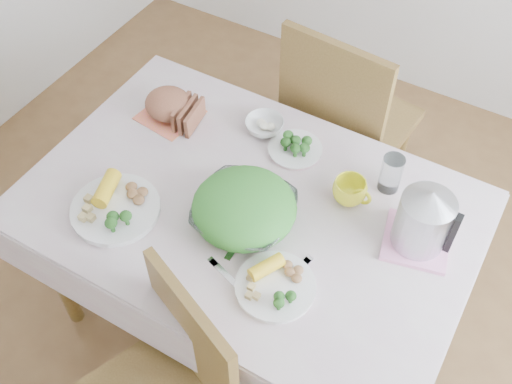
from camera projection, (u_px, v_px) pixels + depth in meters
The scene contains 18 objects.
floor at pixel (250, 313), 2.61m from camera, with size 3.60×3.60×0.00m, color brown.
dining_table at pixel (249, 266), 2.32m from camera, with size 1.40×0.90×0.75m, color brown.
tablecloth at pixel (248, 206), 2.03m from camera, with size 1.50×1.00×0.01m, color beige.
chair_far at pixel (349, 131), 2.67m from camera, with size 0.48×0.48×1.07m, color brown.
salad_bowl at pixel (244, 212), 1.95m from camera, with size 0.32×0.32×0.08m, color white.
dinner_plate_left at pixel (116, 210), 1.99m from camera, with size 0.30×0.30×0.03m, color white.
dinner_plate_right at pixel (275, 286), 1.81m from camera, with size 0.25×0.25×0.02m, color white.
broccoli_plate at pixel (295, 149), 2.17m from camera, with size 0.20×0.20×0.02m, color beige.
napkin at pixel (170, 115), 2.30m from camera, with size 0.21×0.21×0.00m, color #F17856.
bread_loaf at pixel (168, 104), 2.26m from camera, with size 0.18×0.17×0.11m, color brown.
fruit_bowl at pixel (264, 125), 2.23m from camera, with size 0.15×0.15×0.05m, color white.
yellow_mug at pixel (349, 191), 2.00m from camera, with size 0.12×0.12×0.09m, color #FFFB28.
glass_tumbler at pixel (391, 175), 2.02m from camera, with size 0.07×0.07×0.14m, color white.
pink_tray at pixel (416, 241), 1.92m from camera, with size 0.21×0.21×0.02m, color #F897C9.
electric_kettle at pixel (424, 220), 1.83m from camera, with size 0.17×0.17×0.24m, color #B2B5BA.
fork_left at pixel (241, 238), 1.93m from camera, with size 0.02×0.18×0.00m, color silver.
fork_right at pixel (289, 278), 1.84m from camera, with size 0.02×0.19×0.00m, color silver.
knife at pixel (228, 277), 1.84m from camera, with size 0.02×0.17×0.00m, color silver.
Camera 1 is at (0.65, -1.07, 2.35)m, focal length 42.00 mm.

